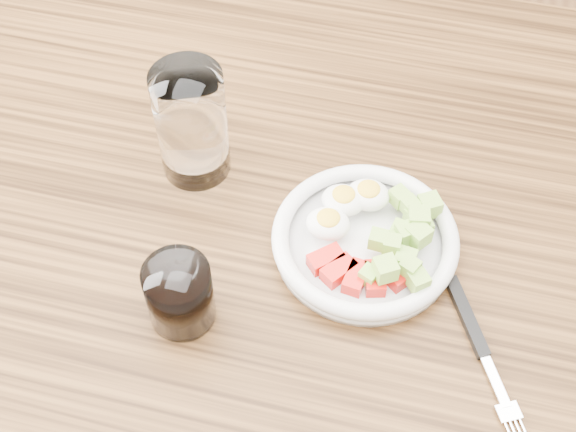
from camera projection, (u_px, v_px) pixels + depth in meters
name	position (u px, v px, depth m)	size (l,w,h in m)	color
dining_table	(294.00, 294.00, 0.90)	(1.50, 0.90, 0.77)	brown
bowl	(366.00, 238.00, 0.80)	(0.19, 0.19, 0.05)	silver
fork	(477.00, 339.00, 0.75)	(0.10, 0.17, 0.01)	black
water_glass	(192.00, 124.00, 0.83)	(0.07, 0.07, 0.13)	white
coffee_glass	(180.00, 295.00, 0.74)	(0.06, 0.06, 0.07)	white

